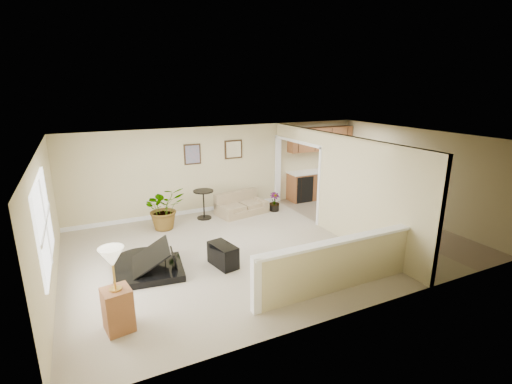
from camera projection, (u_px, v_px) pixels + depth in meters
name	position (u px, v px, depth m)	size (l,w,h in m)	color
floor	(271.00, 244.00, 8.74)	(9.00, 9.00, 0.00)	#B6AA8D
back_wall	(224.00, 168.00, 11.00)	(9.00, 0.04, 2.50)	beige
front_wall	(361.00, 242.00, 5.80)	(9.00, 0.04, 2.50)	beige
left_wall	(46.00, 225.00, 6.52)	(0.04, 6.00, 2.50)	beige
right_wall	(415.00, 174.00, 10.28)	(0.04, 6.00, 2.50)	beige
ceiling	(272.00, 139.00, 8.05)	(9.00, 6.00, 0.04)	silver
kitchen_vinyl	(373.00, 224.00, 10.06)	(2.70, 6.00, 0.01)	gray
interior_partition	(329.00, 184.00, 9.38)	(0.18, 5.99, 2.50)	beige
pony_half_wall	(335.00, 265.00, 6.64)	(3.42, 0.22, 1.00)	beige
left_window	(43.00, 223.00, 6.04)	(0.05, 2.15, 1.45)	white
wall_art_left	(192.00, 154.00, 10.44)	(0.48, 0.04, 0.58)	#342212
wall_mirror	(233.00, 149.00, 10.95)	(0.55, 0.04, 0.55)	#342212
kitchen_cabinets	(318.00, 172.00, 12.20)	(2.36, 0.65, 2.33)	#965531
piano	(144.00, 248.00, 7.33)	(1.65, 1.69, 1.24)	black
piano_bench	(223.00, 255.00, 7.66)	(0.36, 0.70, 0.47)	black
loveseat	(241.00, 203.00, 10.82)	(1.55, 1.04, 0.81)	tan
accent_table	(204.00, 201.00, 10.33)	(0.56, 0.56, 0.82)	black
palm_plant	(164.00, 208.00, 9.59)	(1.12, 1.00, 1.13)	black
small_plant	(274.00, 203.00, 11.06)	(0.32, 0.32, 0.56)	black
lamp_stand	(116.00, 296.00, 5.54)	(0.46, 0.46, 1.36)	#965531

